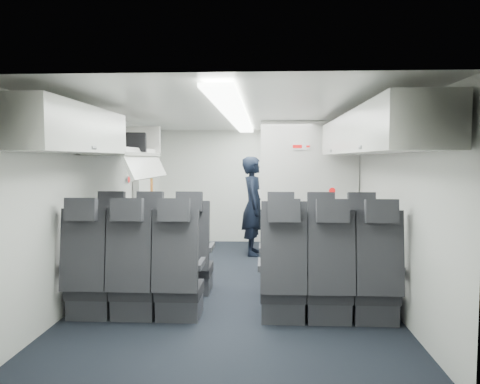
# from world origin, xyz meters

# --- Properties ---
(cabin_shell) EXTENTS (3.41, 6.01, 2.16)m
(cabin_shell) POSITION_xyz_m (0.00, 0.00, 1.12)
(cabin_shell) COLOR black
(cabin_shell) RESTS_ON ground
(seat_row_front) EXTENTS (3.33, 0.56, 1.24)m
(seat_row_front) POSITION_xyz_m (-0.00, -0.53, 0.40)
(seat_row_front) COLOR #242326
(seat_row_front) RESTS_ON cabin_shell
(seat_row_mid) EXTENTS (3.33, 0.56, 1.24)m
(seat_row_mid) POSITION_xyz_m (-0.00, -1.43, 0.40)
(seat_row_mid) COLOR #242326
(seat_row_mid) RESTS_ON cabin_shell
(overhead_bin_left_rear) EXTENTS (0.53, 1.80, 0.40)m
(overhead_bin_left_rear) POSITION_xyz_m (-1.40, -2.00, 1.86)
(overhead_bin_left_rear) COLOR silver
(overhead_bin_left_rear) RESTS_ON cabin_shell
(overhead_bin_left_front_open) EXTENTS (0.64, 1.70, 0.72)m
(overhead_bin_left_front_open) POSITION_xyz_m (-1.44, -0.25, 1.74)
(overhead_bin_left_front_open) COLOR #9E9E93
(overhead_bin_left_front_open) RESTS_ON cabin_shell
(overhead_bin_right_rear) EXTENTS (0.53, 1.80, 0.40)m
(overhead_bin_right_rear) POSITION_xyz_m (1.40, -2.00, 1.86)
(overhead_bin_right_rear) COLOR silver
(overhead_bin_right_rear) RESTS_ON cabin_shell
(overhead_bin_right_front) EXTENTS (0.53, 1.70, 0.40)m
(overhead_bin_right_front) POSITION_xyz_m (1.40, -0.25, 1.86)
(overhead_bin_right_front) COLOR silver
(overhead_bin_right_front) RESTS_ON cabin_shell
(bulkhead_partition) EXTENTS (1.40, 0.15, 2.13)m
(bulkhead_partition) POSITION_xyz_m (0.98, 0.80, 1.08)
(bulkhead_partition) COLOR silver
(bulkhead_partition) RESTS_ON cabin_shell
(galley_unit) EXTENTS (0.85, 0.52, 1.90)m
(galley_unit) POSITION_xyz_m (0.95, 2.72, 0.95)
(galley_unit) COLOR #939399
(galley_unit) RESTS_ON cabin_shell
(boarding_door) EXTENTS (0.12, 1.27, 1.86)m
(boarding_door) POSITION_xyz_m (-1.64, 1.55, 0.95)
(boarding_door) COLOR silver
(boarding_door) RESTS_ON cabin_shell
(flight_attendant) EXTENTS (0.40, 0.60, 1.64)m
(flight_attendant) POSITION_xyz_m (0.15, 1.78, 0.82)
(flight_attendant) COLOR black
(flight_attendant) RESTS_ON ground
(carry_on_bag) EXTENTS (0.44, 0.35, 0.24)m
(carry_on_bag) POSITION_xyz_m (-1.36, -0.16, 1.81)
(carry_on_bag) COLOR black
(carry_on_bag) RESTS_ON overhead_bin_left_front_open
(papers) EXTENTS (0.21, 0.06, 0.15)m
(papers) POSITION_xyz_m (0.34, 1.73, 1.05)
(papers) COLOR white
(papers) RESTS_ON flight_attendant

